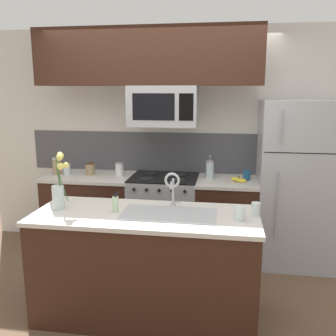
% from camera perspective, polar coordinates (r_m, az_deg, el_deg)
% --- Properties ---
extents(ground_plane, '(10.00, 10.00, 0.00)m').
position_cam_1_polar(ground_plane, '(3.77, -2.94, -18.35)').
color(ground_plane, brown).
extents(rear_partition, '(5.20, 0.10, 2.60)m').
position_cam_1_polar(rear_partition, '(4.52, 3.95, 4.29)').
color(rear_partition, silver).
rests_on(rear_partition, ground).
extents(splash_band, '(3.43, 0.01, 0.48)m').
position_cam_1_polar(splash_band, '(4.52, 0.07, 2.40)').
color(splash_band, '#4C4C51').
rests_on(splash_band, rear_partition).
extents(back_counter_left, '(1.03, 0.65, 0.91)m').
position_cam_1_polar(back_counter_left, '(4.60, -11.56, -6.58)').
color(back_counter_left, '#381E14').
rests_on(back_counter_left, ground).
extents(back_counter_right, '(0.69, 0.65, 0.91)m').
position_cam_1_polar(back_counter_right, '(4.33, 8.82, -7.67)').
color(back_counter_right, '#381E14').
rests_on(back_counter_right, ground).
extents(stove_range, '(0.76, 0.64, 0.93)m').
position_cam_1_polar(stove_range, '(4.38, -0.59, -7.22)').
color(stove_range, '#A8AAAF').
rests_on(stove_range, ground).
extents(microwave, '(0.74, 0.40, 0.43)m').
position_cam_1_polar(microwave, '(4.12, -0.67, 9.41)').
color(microwave, '#A8AAAF').
extents(upper_cabinet_band, '(2.42, 0.34, 0.60)m').
position_cam_1_polar(upper_cabinet_band, '(4.13, -3.21, 16.57)').
color(upper_cabinet_band, '#381E14').
extents(refrigerator, '(0.83, 0.74, 1.79)m').
position_cam_1_polar(refrigerator, '(4.29, 18.99, -2.25)').
color(refrigerator, '#A8AAAF').
rests_on(refrigerator, ground).
extents(storage_jar_tall, '(0.10, 0.10, 0.20)m').
position_cam_1_polar(storage_jar_tall, '(4.61, -16.59, 0.29)').
color(storage_jar_tall, '#997F5B').
rests_on(storage_jar_tall, back_counter_left).
extents(storage_jar_medium, '(0.08, 0.08, 0.12)m').
position_cam_1_polar(storage_jar_medium, '(4.58, -15.15, -0.18)').
color(storage_jar_medium, silver).
rests_on(storage_jar_medium, back_counter_left).
extents(storage_jar_short, '(0.11, 0.11, 0.14)m').
position_cam_1_polar(storage_jar_short, '(4.49, -11.77, -0.11)').
color(storage_jar_short, '#997F5B').
rests_on(storage_jar_short, back_counter_left).
extents(storage_jar_squat, '(0.10, 0.10, 0.15)m').
position_cam_1_polar(storage_jar_squat, '(4.39, -7.40, -0.19)').
color(storage_jar_squat, silver).
rests_on(storage_jar_squat, back_counter_left).
extents(banana_bunch, '(0.19, 0.16, 0.08)m').
position_cam_1_polar(banana_bunch, '(4.14, 10.74, -1.78)').
color(banana_bunch, yellow).
rests_on(banana_bunch, back_counter_right).
extents(french_press, '(0.09, 0.09, 0.27)m').
position_cam_1_polar(french_press, '(4.24, 6.38, -0.25)').
color(french_press, silver).
rests_on(french_press, back_counter_right).
extents(coffee_tin, '(0.08, 0.08, 0.11)m').
position_cam_1_polar(coffee_tin, '(4.24, 11.89, -1.04)').
color(coffee_tin, '#1E5184').
rests_on(coffee_tin, back_counter_right).
extents(island_counter, '(1.83, 0.74, 0.91)m').
position_cam_1_polar(island_counter, '(3.24, -3.34, -14.53)').
color(island_counter, '#381E14').
rests_on(island_counter, ground).
extents(kitchen_sink, '(0.76, 0.39, 0.16)m').
position_cam_1_polar(kitchen_sink, '(3.05, 0.13, -8.31)').
color(kitchen_sink, '#ADAFB5').
rests_on(kitchen_sink, island_counter).
extents(sink_faucet, '(0.14, 0.14, 0.31)m').
position_cam_1_polar(sink_faucet, '(3.16, 0.68, -2.56)').
color(sink_faucet, '#B7BABF').
rests_on(sink_faucet, island_counter).
extents(dish_soap_bottle, '(0.06, 0.05, 0.16)m').
position_cam_1_polar(dish_soap_bottle, '(3.10, -8.00, -5.43)').
color(dish_soap_bottle, beige).
rests_on(dish_soap_bottle, island_counter).
extents(drinking_glass, '(0.08, 0.08, 0.11)m').
position_cam_1_polar(drinking_glass, '(2.94, 10.88, -6.75)').
color(drinking_glass, silver).
rests_on(drinking_glass, island_counter).
extents(spare_glass, '(0.07, 0.07, 0.11)m').
position_cam_1_polar(spare_glass, '(3.05, 13.23, -6.16)').
color(spare_glass, silver).
rests_on(spare_glass, island_counter).
extents(flower_vase, '(0.15, 0.12, 0.48)m').
position_cam_1_polar(flower_vase, '(3.26, -16.28, -3.29)').
color(flower_vase, silver).
rests_on(flower_vase, island_counter).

